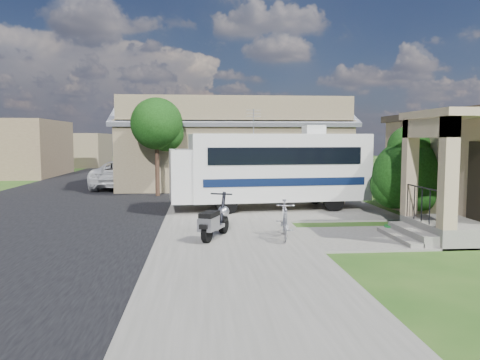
{
  "coord_description": "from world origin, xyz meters",
  "views": [
    {
      "loc": [
        -1.85,
        -12.97,
        2.66
      ],
      "look_at": [
        -0.5,
        2.5,
        1.3
      ],
      "focal_mm": 35.0,
      "sensor_mm": 36.0,
      "label": 1
    }
  ],
  "objects": [
    {
      "name": "ground",
      "position": [
        0.0,
        0.0,
        0.0
      ],
      "size": [
        120.0,
        120.0,
        0.0
      ],
      "primitive_type": "plane",
      "color": "#1F4713"
    },
    {
      "name": "shrub",
      "position": [
        5.05,
        1.87,
        1.58
      ],
      "size": [
        2.52,
        2.41,
        3.09
      ],
      "color": "black",
      "rests_on": "ground"
    },
    {
      "name": "driveway_slab",
      "position": [
        1.5,
        4.5,
        0.03
      ],
      "size": [
        7.0,
        6.0,
        0.05
      ],
      "primitive_type": "cube",
      "color": "#64625A",
      "rests_on": "ground"
    },
    {
      "name": "street_slab",
      "position": [
        -7.5,
        10.0,
        0.01
      ],
      "size": [
        9.0,
        80.0,
        0.02
      ],
      "primitive_type": "cube",
      "color": "black",
      "rests_on": "ground"
    },
    {
      "name": "bicycle",
      "position": [
        0.37,
        -1.0,
        0.5
      ],
      "size": [
        0.69,
        1.71,
        1.0
      ],
      "primitive_type": "imported",
      "rotation": [
        0.0,
        0.0,
        -0.14
      ],
      "color": "#A3A2A9",
      "rests_on": "ground"
    },
    {
      "name": "street_tree_c",
      "position": [
        -3.7,
        28.05,
        3.1
      ],
      "size": [
        2.44,
        2.4,
        4.42
      ],
      "color": "black",
      "rests_on": "ground"
    },
    {
      "name": "street_tree_b",
      "position": [
        -3.7,
        19.05,
        3.39
      ],
      "size": [
        2.44,
        2.4,
        4.73
      ],
      "color": "black",
      "rests_on": "ground"
    },
    {
      "name": "distant_bldg_near",
      "position": [
        -15.0,
        34.0,
        1.6
      ],
      "size": [
        8.0,
        7.0,
        3.2
      ],
      "primitive_type": "cube",
      "color": "brown",
      "rests_on": "ground"
    },
    {
      "name": "scooter",
      "position": [
        -1.48,
        -0.92,
        0.51
      ],
      "size": [
        0.95,
        1.68,
        1.16
      ],
      "rotation": [
        0.0,
        0.0,
        -0.4
      ],
      "color": "black",
      "rests_on": "ground"
    },
    {
      "name": "warehouse",
      "position": [
        0.0,
        13.97,
        1.99
      ],
      "size": [
        12.5,
        8.4,
        5.04
      ],
      "color": "brown",
      "rests_on": "ground"
    },
    {
      "name": "pickup_truck",
      "position": [
        -5.95,
        12.85,
        0.76
      ],
      "size": [
        2.95,
        5.64,
        1.51
      ],
      "primitive_type": "imported",
      "rotation": [
        0.0,
        0.0,
        3.06
      ],
      "color": "silver",
      "rests_on": "ground"
    },
    {
      "name": "motorhome",
      "position": [
        0.82,
        4.38,
        1.6
      ],
      "size": [
        7.46,
        2.93,
        3.74
      ],
      "rotation": [
        0.0,
        0.0,
        0.09
      ],
      "color": "silver",
      "rests_on": "ground"
    },
    {
      "name": "garden_hose",
      "position": [
        3.6,
        -0.24,
        0.09
      ],
      "size": [
        0.4,
        0.4,
        0.18
      ],
      "primitive_type": "cylinder",
      "color": "#136121",
      "rests_on": "ground"
    },
    {
      "name": "walk_slab",
      "position": [
        3.0,
        -1.0,
        0.03
      ],
      "size": [
        4.0,
        3.0,
        0.05
      ],
      "primitive_type": "cube",
      "color": "#64625A",
      "rests_on": "ground"
    },
    {
      "name": "sidewalk_slab",
      "position": [
        -1.0,
        10.0,
        0.03
      ],
      "size": [
        4.0,
        80.0,
        0.06
      ],
      "primitive_type": "cube",
      "color": "#64625A",
      "rests_on": "ground"
    },
    {
      "name": "street_tree_a",
      "position": [
        -3.7,
        9.05,
        3.25
      ],
      "size": [
        2.44,
        2.4,
        4.58
      ],
      "color": "black",
      "rests_on": "ground"
    },
    {
      "name": "van",
      "position": [
        -6.64,
        19.79,
        0.8
      ],
      "size": [
        2.75,
        5.67,
        1.59
      ],
      "primitive_type": "imported",
      "rotation": [
        0.0,
        0.0,
        -0.1
      ],
      "color": "silver",
      "rests_on": "ground"
    }
  ]
}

